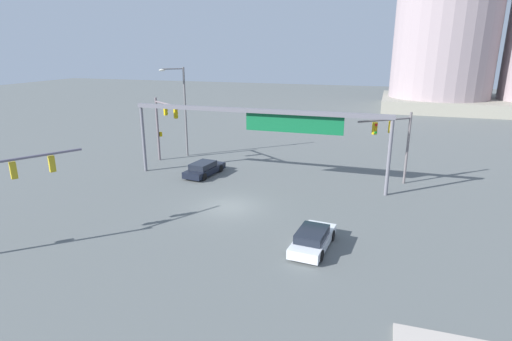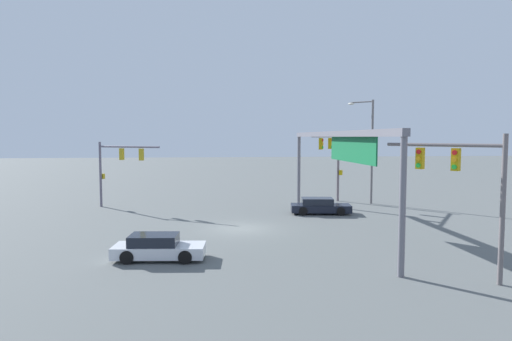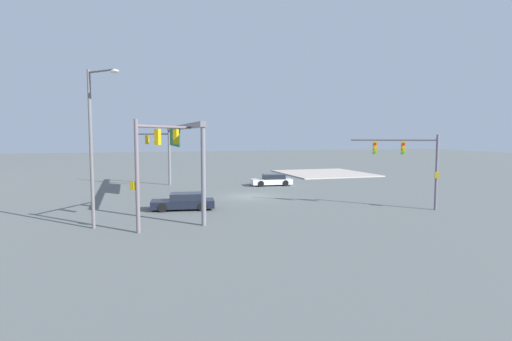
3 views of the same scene
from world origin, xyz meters
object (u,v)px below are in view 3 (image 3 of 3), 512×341
traffic_signal_opposite_side (411,157)px  traffic_signal_cross_street (152,153)px  traffic_signal_near_corner (144,147)px  sedan_car_approaching (272,180)px  sedan_car_waiting_far (184,202)px  streetlamp_curved_arm (94,139)px

traffic_signal_opposite_side → traffic_signal_cross_street: size_ratio=0.87×
traffic_signal_near_corner → traffic_signal_opposite_side: (-20.40, -18.03, -0.34)m
sedan_car_approaching → sedan_car_waiting_far: (-11.72, 10.89, 0.00)m
traffic_signal_near_corner → traffic_signal_opposite_side: size_ratio=1.10×
sedan_car_approaching → traffic_signal_opposite_side: bearing=112.4°
traffic_signal_near_corner → sedan_car_waiting_far: traffic_signal_near_corner is taller
traffic_signal_near_corner → traffic_signal_cross_street: size_ratio=0.95×
traffic_signal_near_corner → streetlamp_curved_arm: streetlamp_curved_arm is taller
sedan_car_approaching → sedan_car_waiting_far: bearing=52.4°
traffic_signal_opposite_side → traffic_signal_cross_street: 18.34m
traffic_signal_near_corner → streetlamp_curved_arm: 20.96m
traffic_signal_cross_street → sedan_car_approaching: size_ratio=1.41×
traffic_signal_opposite_side → sedan_car_approaching: (16.26, 5.01, -3.25)m
traffic_signal_near_corner → streetlamp_curved_arm: (-20.64, 3.49, 1.05)m
traffic_signal_opposite_side → sedan_car_approaching: traffic_signal_opposite_side is taller
traffic_signal_near_corner → traffic_signal_opposite_side: bearing=2.6°
streetlamp_curved_arm → sedan_car_waiting_far: 8.71m
traffic_signal_opposite_side → sedan_car_waiting_far: (4.53, 15.90, -3.25)m
traffic_signal_opposite_side → streetlamp_curved_arm: bearing=31.5°
traffic_signal_cross_street → sedan_car_approaching: bearing=-2.4°
traffic_signal_cross_street → streetlamp_curved_arm: 3.34m
traffic_signal_opposite_side → sedan_car_approaching: 17.32m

